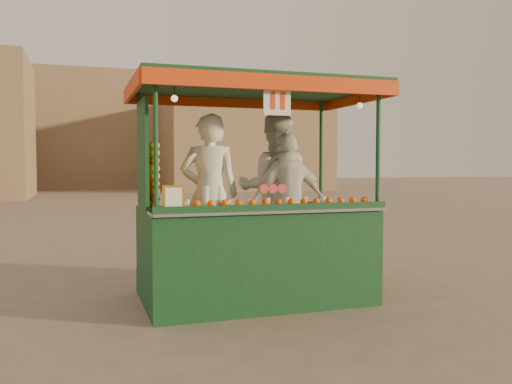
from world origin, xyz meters
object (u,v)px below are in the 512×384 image
object	(u,v)px
juice_cart	(250,231)
vendor_right	(288,203)
vendor_middle	(275,190)
vendor_left	(209,194)

from	to	relation	value
juice_cart	vendor_right	xyz separation A→B (m)	(0.47, 0.08, 0.29)
vendor_middle	vendor_right	size ratio (longest dim) A/B	1.16
vendor_left	vendor_middle	size ratio (longest dim) A/B	0.97
juice_cart	vendor_left	size ratio (longest dim) A/B	1.48
juice_cart	vendor_middle	bearing A→B (deg)	46.31
juice_cart	vendor_left	xyz separation A→B (m)	(-0.38, 0.26, 0.39)
juice_cart	vendor_left	world-z (taller)	juice_cart
vendor_left	vendor_middle	world-z (taller)	vendor_middle
juice_cart	vendor_right	bearing A→B (deg)	9.89
juice_cart	vendor_middle	distance (m)	0.78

